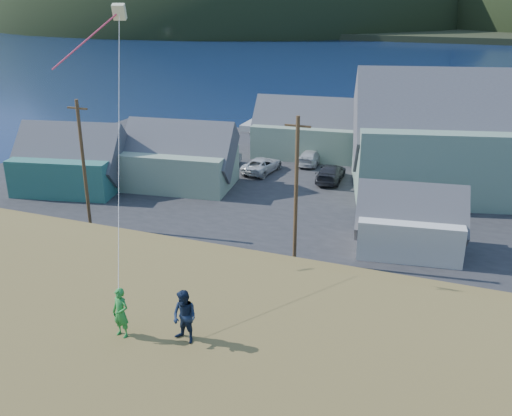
{
  "coord_description": "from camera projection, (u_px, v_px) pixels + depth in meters",
  "views": [
    {
      "loc": [
        7.55,
        -29.97,
        16.39
      ],
      "look_at": [
        0.43,
        -11.57,
        8.8
      ],
      "focal_mm": 40.0,
      "sensor_mm": 36.0,
      "label": 1
    }
  ],
  "objects": [
    {
      "name": "kite_rig",
      "position": [
        114.0,
        20.0,
        20.39
      ],
      "size": [
        2.61,
        3.77,
        10.61
      ],
      "color": "beige",
      "rests_on": "ground"
    },
    {
      "name": "grass_strip",
      "position": [
        309.0,
        293.0,
        32.76
      ],
      "size": [
        110.0,
        8.0,
        0.1
      ],
      "primitive_type": "cube",
      "color": "#4C3D19",
      "rests_on": "ground"
    },
    {
      "name": "shed_teal",
      "position": [
        70.0,
        161.0,
        48.85
      ],
      "size": [
        10.07,
        8.03,
        7.07
      ],
      "rotation": [
        0.0,
        0.0,
        0.22
      ],
      "color": "#2C685F",
      "rests_on": "waterfront_lot"
    },
    {
      "name": "shed_palegreen_near",
      "position": [
        179.0,
        158.0,
        49.64
      ],
      "size": [
        10.4,
        7.31,
        7.05
      ],
      "rotation": [
        0.0,
        0.0,
        0.13
      ],
      "color": "gray",
      "rests_on": "waterfront_lot"
    },
    {
      "name": "parked_cars",
      "position": [
        299.0,
        163.0,
        54.51
      ],
      "size": [
        25.19,
        11.67,
        1.58
      ],
      "color": "#97989C",
      "rests_on": "waterfront_lot"
    },
    {
      "name": "wharf",
      "position": [
        357.0,
        126.0,
        71.19
      ],
      "size": [
        26.0,
        14.0,
        0.9
      ],
      "primitive_type": "cube",
      "color": "gray",
      "rests_on": "ground"
    },
    {
      "name": "shed_palegreen_far",
      "position": [
        307.0,
        129.0,
        58.97
      ],
      "size": [
        11.6,
        7.38,
        7.41
      ],
      "rotation": [
        0.0,
        0.0,
        0.11
      ],
      "color": "gray",
      "rests_on": "waterfront_lot"
    },
    {
      "name": "far_shore",
      "position": [
        473.0,
        18.0,
        321.4
      ],
      "size": [
        900.0,
        320.0,
        2.0
      ],
      "primitive_type": "cube",
      "color": "black",
      "rests_on": "ground"
    },
    {
      "name": "kite_flyer_navy",
      "position": [
        185.0,
        317.0,
        15.65
      ],
      "size": [
        0.88,
        0.75,
        1.56
      ],
      "primitive_type": "imported",
      "rotation": [
        0.0,
        0.0,
        -0.24
      ],
      "color": "#15213A",
      "rests_on": "hillside"
    },
    {
      "name": "ground",
      "position": [
        318.0,
        279.0,
        34.52
      ],
      "size": [
        900.0,
        900.0,
        0.0
      ],
      "primitive_type": "plane",
      "color": "#0A1638",
      "rests_on": "ground"
    },
    {
      "name": "shed_white",
      "position": [
        410.0,
        221.0,
        37.32
      ],
      "size": [
        7.64,
        5.63,
        5.59
      ],
      "rotation": [
        0.0,
        0.0,
        0.15
      ],
      "color": "silver",
      "rests_on": "waterfront_lot"
    },
    {
      "name": "kite_flyer_green",
      "position": [
        121.0,
        313.0,
        15.92
      ],
      "size": [
        0.59,
        0.44,
        1.48
      ],
      "primitive_type": "imported",
      "rotation": [
        0.0,
        0.0,
        -0.16
      ],
      "color": "#238131",
      "rests_on": "hillside"
    },
    {
      "name": "utility_poles",
      "position": [
        287.0,
        191.0,
        34.95
      ],
      "size": [
        29.48,
        0.24,
        9.53
      ],
      "color": "#47331E",
      "rests_on": "waterfront_lot"
    },
    {
      "name": "waterfront_lot",
      "position": [
        370.0,
        191.0,
        49.29
      ],
      "size": [
        72.0,
        36.0,
        0.12
      ],
      "primitive_type": "cube",
      "color": "#28282B",
      "rests_on": "ground"
    }
  ]
}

